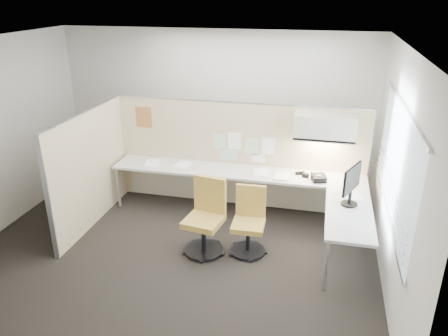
% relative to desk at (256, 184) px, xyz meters
% --- Properties ---
extents(floor, '(5.50, 4.50, 0.01)m').
position_rel_desk_xyz_m(floor, '(-0.93, -1.13, -0.61)').
color(floor, black).
rests_on(floor, ground).
extents(ceiling, '(5.50, 4.50, 0.01)m').
position_rel_desk_xyz_m(ceiling, '(-0.93, -1.13, 2.20)').
color(ceiling, white).
rests_on(ceiling, wall_back).
extents(wall_back, '(5.50, 0.02, 2.80)m').
position_rel_desk_xyz_m(wall_back, '(-0.93, 1.12, 0.80)').
color(wall_back, beige).
rests_on(wall_back, ground).
extents(wall_front, '(5.50, 0.02, 2.80)m').
position_rel_desk_xyz_m(wall_front, '(-0.93, -3.38, 0.80)').
color(wall_front, beige).
rests_on(wall_front, ground).
extents(wall_right, '(0.02, 4.50, 2.80)m').
position_rel_desk_xyz_m(wall_right, '(1.82, -1.13, 0.80)').
color(wall_right, beige).
rests_on(wall_right, ground).
extents(window_pane, '(0.01, 2.80, 1.30)m').
position_rel_desk_xyz_m(window_pane, '(1.79, -1.13, 0.95)').
color(window_pane, '#A3B2BE').
rests_on(window_pane, wall_right).
extents(partition_back, '(4.10, 0.06, 1.75)m').
position_rel_desk_xyz_m(partition_back, '(-0.38, 0.47, 0.27)').
color(partition_back, beige).
rests_on(partition_back, floor).
extents(partition_left, '(0.06, 2.20, 1.75)m').
position_rel_desk_xyz_m(partition_left, '(-2.43, -0.63, 0.27)').
color(partition_left, beige).
rests_on(partition_left, floor).
extents(desk, '(4.00, 2.07, 0.73)m').
position_rel_desk_xyz_m(desk, '(0.00, 0.00, 0.00)').
color(desk, beige).
rests_on(desk, floor).
extents(overhead_bin, '(0.90, 0.36, 0.38)m').
position_rel_desk_xyz_m(overhead_bin, '(0.97, 0.26, 0.91)').
color(overhead_bin, beige).
rests_on(overhead_bin, partition_back).
extents(task_light_strip, '(0.60, 0.06, 0.02)m').
position_rel_desk_xyz_m(task_light_strip, '(0.97, 0.26, 0.70)').
color(task_light_strip, '#FFEABF').
rests_on(task_light_strip, overhead_bin).
extents(pinned_papers, '(1.01, 0.00, 0.47)m').
position_rel_desk_xyz_m(pinned_papers, '(-0.30, 0.44, 0.43)').
color(pinned_papers, '#8CBF8C').
rests_on(pinned_papers, partition_back).
extents(poster, '(0.28, 0.00, 0.35)m').
position_rel_desk_xyz_m(poster, '(-1.98, 0.44, 0.82)').
color(poster, orange).
rests_on(poster, partition_back).
extents(chair_left, '(0.55, 0.57, 1.03)m').
position_rel_desk_xyz_m(chair_left, '(-0.51, -1.04, -0.12)').
color(chair_left, black).
rests_on(chair_left, floor).
extents(chair_right, '(0.49, 0.49, 0.92)m').
position_rel_desk_xyz_m(chair_right, '(0.07, -0.92, -0.17)').
color(chair_right, black).
rests_on(chair_right, floor).
extents(monitor, '(0.24, 0.49, 0.55)m').
position_rel_desk_xyz_m(monitor, '(1.37, -0.66, 0.45)').
color(monitor, black).
rests_on(monitor, desk).
extents(phone, '(0.26, 0.25, 0.12)m').
position_rel_desk_xyz_m(phone, '(0.94, 0.04, 0.18)').
color(phone, black).
rests_on(phone, desk).
extents(stapler, '(0.15, 0.09, 0.05)m').
position_rel_desk_xyz_m(stapler, '(0.66, 0.22, 0.15)').
color(stapler, black).
rests_on(stapler, desk).
extents(tape_dispenser, '(0.11, 0.09, 0.06)m').
position_rel_desk_xyz_m(tape_dispenser, '(0.75, 0.14, 0.16)').
color(tape_dispenser, black).
rests_on(tape_dispenser, desk).
extents(coat_hook, '(0.18, 0.48, 1.42)m').
position_rel_desk_xyz_m(coat_hook, '(-2.51, -1.44, 0.81)').
color(coat_hook, silver).
rests_on(coat_hook, partition_left).
extents(paper_stack_0, '(0.29, 0.34, 0.03)m').
position_rel_desk_xyz_m(paper_stack_0, '(-1.73, 0.08, 0.14)').
color(paper_stack_0, white).
rests_on(paper_stack_0, desk).
extents(paper_stack_1, '(0.27, 0.33, 0.02)m').
position_rel_desk_xyz_m(paper_stack_1, '(-1.23, 0.17, 0.14)').
color(paper_stack_1, white).
rests_on(paper_stack_1, desk).
extents(paper_stack_2, '(0.24, 0.31, 0.01)m').
position_rel_desk_xyz_m(paper_stack_2, '(0.06, 0.14, 0.14)').
color(paper_stack_2, white).
rests_on(paper_stack_2, desk).
extents(paper_stack_3, '(0.24, 0.31, 0.02)m').
position_rel_desk_xyz_m(paper_stack_3, '(0.39, 0.05, 0.14)').
color(paper_stack_3, white).
rests_on(paper_stack_3, desk).
extents(paper_stack_4, '(0.29, 0.34, 0.02)m').
position_rel_desk_xyz_m(paper_stack_4, '(1.42, -0.38, 0.14)').
color(paper_stack_4, white).
rests_on(paper_stack_4, desk).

